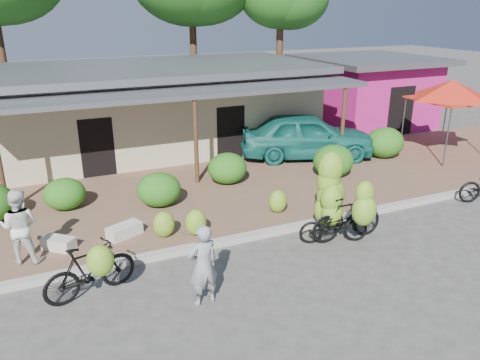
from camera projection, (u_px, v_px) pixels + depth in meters
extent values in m
plane|color=#474442|center=(291.00, 278.00, 10.06)|extent=(100.00, 100.00, 0.00)
cube|color=brown|center=(209.00, 195.00, 14.32)|extent=(60.00, 6.00, 0.12)
cube|color=#A8A399|center=(251.00, 236.00, 11.75)|extent=(60.00, 0.25, 0.15)
cube|color=#BCB38E|center=(157.00, 110.00, 18.94)|extent=(12.00, 6.00, 3.10)
cube|color=slate|center=(154.00, 68.00, 18.36)|extent=(13.00, 7.00, 0.25)
cube|color=black|center=(178.00, 139.00, 16.57)|extent=(1.40, 0.12, 2.20)
cube|color=slate|center=(185.00, 92.00, 15.05)|extent=(13.00, 2.00, 0.15)
cylinder|color=#502D20|center=(0.00, 167.00, 12.65)|extent=(0.14, 0.14, 2.85)
cylinder|color=#502D20|center=(196.00, 144.00, 14.79)|extent=(0.14, 0.14, 2.85)
cylinder|color=#502D20|center=(343.00, 126.00, 16.93)|extent=(0.14, 0.14, 2.85)
cube|color=#C61E6F|center=(366.00, 93.00, 22.97)|extent=(5.00, 5.00, 3.00)
cube|color=slate|center=(369.00, 59.00, 22.40)|extent=(6.00, 6.00, 0.25)
cube|color=black|center=(400.00, 111.00, 21.01)|extent=(1.40, 0.12, 2.20)
cylinder|color=#502D20|center=(1.00, 49.00, 20.36)|extent=(0.36, 0.36, 7.51)
cylinder|color=#502D20|center=(193.00, 44.00, 24.24)|extent=(0.36, 0.36, 7.40)
cylinder|color=#502D20|center=(279.00, 53.00, 24.22)|extent=(0.36, 0.36, 6.45)
ellipsoid|color=#2C5E15|center=(65.00, 194.00, 13.09)|extent=(1.15, 1.04, 0.90)
ellipsoid|color=#2C5E15|center=(159.00, 190.00, 13.29)|extent=(1.25, 1.13, 0.98)
ellipsoid|color=#2C5E15|center=(227.00, 168.00, 15.01)|extent=(1.28, 1.15, 1.00)
ellipsoid|color=#2C5E15|center=(333.00, 161.00, 15.61)|extent=(1.38, 1.25, 1.08)
ellipsoid|color=#2C5E15|center=(385.00, 142.00, 17.61)|extent=(1.46, 1.32, 1.14)
cylinder|color=#59595E|center=(447.00, 138.00, 16.41)|extent=(0.05, 0.05, 2.10)
cylinder|color=#59595E|center=(403.00, 124.00, 18.29)|extent=(0.05, 0.05, 2.10)
cylinder|color=#59595E|center=(445.00, 119.00, 19.13)|extent=(0.05, 0.05, 2.10)
cube|color=red|center=(450.00, 100.00, 17.40)|extent=(2.40, 2.40, 0.06)
cone|color=red|center=(452.00, 89.00, 17.26)|extent=(3.50, 3.50, 0.70)
imported|color=black|center=(90.00, 270.00, 9.29)|extent=(1.97, 0.99, 1.14)
ellipsoid|color=#7DA92A|center=(100.00, 261.00, 8.63)|extent=(0.50, 0.43, 0.63)
imported|color=black|center=(334.00, 225.00, 11.47)|extent=(1.83, 1.09, 0.91)
ellipsoid|color=#7DA92A|center=(326.00, 209.00, 11.90)|extent=(0.64, 0.54, 0.80)
ellipsoid|color=#7DA92A|center=(331.00, 195.00, 11.79)|extent=(0.74, 0.63, 0.92)
ellipsoid|color=#7DA92A|center=(329.00, 181.00, 11.64)|extent=(0.61, 0.52, 0.77)
ellipsoid|color=#7DA92A|center=(331.00, 168.00, 11.53)|extent=(0.67, 0.57, 0.83)
ellipsoid|color=#7DA92A|center=(332.00, 213.00, 11.57)|extent=(0.57, 0.49, 0.72)
ellipsoid|color=#7DA92A|center=(332.00, 198.00, 11.43)|extent=(0.57, 0.48, 0.71)
imported|color=black|center=(347.00, 218.00, 11.55)|extent=(1.96, 0.67, 1.16)
ellipsoid|color=#7DA92A|center=(364.00, 210.00, 10.81)|extent=(0.60, 0.51, 0.75)
ellipsoid|color=#7DA92A|center=(365.00, 193.00, 10.71)|extent=(0.46, 0.39, 0.58)
ellipsoid|color=#7DA92A|center=(164.00, 224.00, 11.52)|extent=(0.54, 0.46, 0.67)
ellipsoid|color=#7DA92A|center=(196.00, 222.00, 11.61)|extent=(0.54, 0.46, 0.68)
ellipsoid|color=#7DA92A|center=(278.00, 201.00, 12.90)|extent=(0.52, 0.45, 0.65)
cube|color=beige|center=(124.00, 230.00, 11.61)|extent=(0.94, 0.71, 0.30)
cube|color=beige|center=(59.00, 243.00, 11.00)|extent=(0.82, 0.78, 0.28)
imported|color=gray|center=(203.00, 265.00, 8.94)|extent=(0.66, 0.48, 1.69)
imported|color=white|center=(20.00, 226.00, 10.22)|extent=(1.01, 0.90, 1.71)
imported|color=#16675C|center=(307.00, 136.00, 17.50)|extent=(5.34, 3.57, 1.69)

